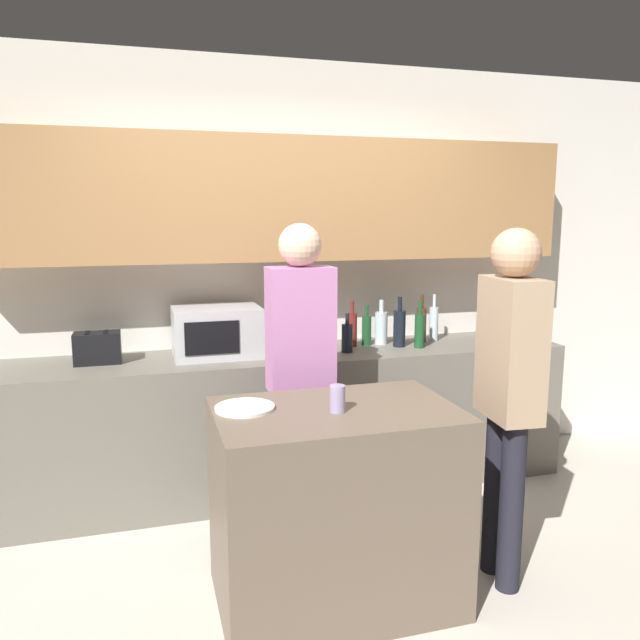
% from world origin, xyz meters
% --- Properties ---
extents(ground_plane, '(14.00, 14.00, 0.00)m').
position_xyz_m(ground_plane, '(0.00, 0.00, 0.00)').
color(ground_plane, beige).
extents(back_wall, '(6.40, 0.40, 2.70)m').
position_xyz_m(back_wall, '(0.00, 1.66, 1.54)').
color(back_wall, silver).
rests_on(back_wall, ground_plane).
extents(back_counter, '(3.60, 0.62, 0.88)m').
position_xyz_m(back_counter, '(0.00, 1.39, 0.44)').
color(back_counter, '#6B665B').
rests_on(back_counter, ground_plane).
extents(kitchen_island, '(1.05, 0.68, 0.90)m').
position_xyz_m(kitchen_island, '(-0.06, 0.18, 0.45)').
color(kitchen_island, brown).
rests_on(kitchen_island, ground_plane).
extents(microwave, '(0.52, 0.39, 0.30)m').
position_xyz_m(microwave, '(-0.42, 1.44, 1.03)').
color(microwave, '#B7BABC').
rests_on(microwave, back_counter).
extents(toaster, '(0.26, 0.16, 0.18)m').
position_xyz_m(toaster, '(-1.11, 1.44, 0.97)').
color(toaster, black).
rests_on(toaster, back_counter).
extents(potted_plant, '(0.14, 0.14, 0.39)m').
position_xyz_m(potted_plant, '(1.47, 1.44, 1.08)').
color(potted_plant, '#333D4C').
rests_on(potted_plant, back_counter).
extents(bottle_0, '(0.07, 0.07, 0.25)m').
position_xyz_m(bottle_0, '(0.37, 1.30, 0.98)').
color(bottle_0, black).
rests_on(bottle_0, back_counter).
extents(bottle_1, '(0.06, 0.06, 0.30)m').
position_xyz_m(bottle_1, '(0.46, 1.46, 1.00)').
color(bottle_1, maroon).
rests_on(bottle_1, back_counter).
extents(bottle_2, '(0.06, 0.06, 0.27)m').
position_xyz_m(bottle_2, '(0.56, 1.48, 0.99)').
color(bottle_2, '#194723').
rests_on(bottle_2, back_counter).
extents(bottle_3, '(0.08, 0.08, 0.30)m').
position_xyz_m(bottle_3, '(0.67, 1.48, 1.00)').
color(bottle_3, silver).
rests_on(bottle_3, back_counter).
extents(bottle_4, '(0.08, 0.08, 0.33)m').
position_xyz_m(bottle_4, '(0.75, 1.37, 1.01)').
color(bottle_4, black).
rests_on(bottle_4, back_counter).
extents(bottle_5, '(0.06, 0.06, 0.30)m').
position_xyz_m(bottle_5, '(0.86, 1.30, 1.00)').
color(bottle_5, '#194723').
rests_on(bottle_5, back_counter).
extents(bottle_6, '(0.07, 0.07, 0.32)m').
position_xyz_m(bottle_6, '(0.95, 1.47, 1.01)').
color(bottle_6, '#472814').
rests_on(bottle_6, back_counter).
extents(bottle_7, '(0.06, 0.06, 0.32)m').
position_xyz_m(bottle_7, '(1.05, 1.49, 1.01)').
color(bottle_7, silver).
rests_on(bottle_7, back_counter).
extents(plate_on_island, '(0.26, 0.26, 0.01)m').
position_xyz_m(plate_on_island, '(-0.45, 0.28, 0.91)').
color(plate_on_island, white).
rests_on(plate_on_island, kitchen_island).
extents(cup_0, '(0.07, 0.07, 0.12)m').
position_xyz_m(cup_0, '(-0.07, 0.13, 0.96)').
color(cup_0, '#9B8CB5').
rests_on(cup_0, kitchen_island).
extents(person_left, '(0.34, 0.22, 1.69)m').
position_xyz_m(person_left, '(-0.07, 0.78, 1.01)').
color(person_left, black).
rests_on(person_left, ground_plane).
extents(person_center, '(0.22, 0.36, 1.68)m').
position_xyz_m(person_center, '(0.74, 0.10, 1.00)').
color(person_center, black).
rests_on(person_center, ground_plane).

